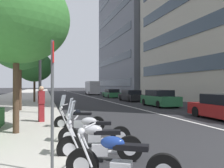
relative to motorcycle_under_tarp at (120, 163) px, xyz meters
name	(u,v)px	position (x,y,z in m)	size (l,w,h in m)	color
sidewalk_right_plaza	(18,99)	(29.96, 4.84, -0.34)	(160.00, 8.76, 0.15)	#B2ADA3
lane_centre_stripe	(89,96)	(34.96, -5.79, -0.41)	(110.00, 0.16, 0.01)	silver
motorcycle_under_tarp	(120,163)	(0.00, 0.00, 0.00)	(1.18, 1.95, 1.10)	black
motorcycle_by_sign_pole	(98,144)	(1.43, 0.10, 0.02)	(0.76, 2.04, 1.47)	black
motorcycle_nearest_camera	(93,132)	(2.84, -0.06, 0.02)	(0.78, 2.15, 1.46)	black
motorcycle_mid_row	(78,120)	(5.37, 0.05, 0.02)	(0.98, 1.98, 1.46)	black
car_approaching_light	(160,99)	(14.64, -8.44, 0.27)	(4.34, 1.92, 1.45)	#236038
car_following_behind	(131,96)	(21.88, -8.47, 0.21)	(4.46, 1.90, 1.31)	black
car_mid_block_traffic	(112,93)	(30.57, -8.54, 0.21)	(4.65, 1.94, 1.31)	#236038
delivery_van_ahead	(92,88)	(42.66, -7.88, 1.03)	(5.55, 2.09, 2.71)	#B7B7BC
parking_sign_by_curb	(52,93)	(0.57, 1.20, 1.28)	(0.32, 0.06, 2.58)	#47494C
street_lamp_with_banners	(45,39)	(11.24, 1.37, 4.37)	(1.26, 2.04, 7.78)	#232326
street_tree_by_lamp_post	(16,18)	(4.84, 2.34, 3.83)	(3.81, 3.81, 5.73)	#473323
street_tree_near_plaza_corner	(20,46)	(13.04, 3.00, 4.12)	(3.81, 3.81, 6.02)	#473323
street_tree_far_plaza	(34,67)	(21.66, 2.42, 3.42)	(3.73, 3.73, 5.28)	#473323
pedestrian_on_plaza	(41,104)	(7.39, 1.51, 0.57)	(0.44, 0.33, 1.67)	maroon
office_tower_near_left	(153,31)	(49.44, -24.80, 15.14)	(28.59, 21.64, 31.12)	slate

